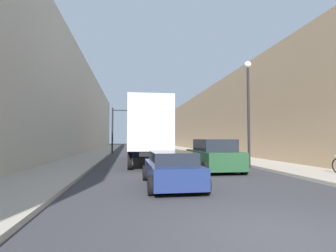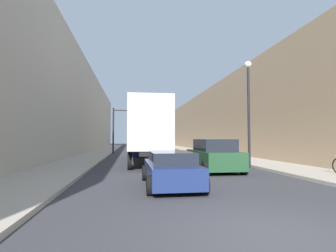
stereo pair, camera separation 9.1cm
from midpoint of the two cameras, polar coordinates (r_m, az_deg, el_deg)
The scene contains 10 objects.
ground_plane at distance 5.52m, azimuth 22.99°, elevation -21.43°, with size 200.00×200.00×0.00m, color #38383D.
sidewalk_right at distance 35.73m, azimuth 6.74°, elevation -5.54°, with size 3.27×80.00×0.15m.
sidewalk_left at distance 34.75m, azimuth -14.53°, elevation -5.55°, with size 3.27×80.00×0.15m.
building_right at distance 37.25m, azimuth 13.61°, elevation 1.36°, with size 6.00×80.00×8.90m.
building_left at distance 35.75m, azimuth -21.84°, elevation 3.93°, with size 6.00×80.00×11.72m.
semi_truck at distance 20.80m, azimuth -4.97°, elevation -1.02°, with size 2.60×13.62×4.30m.
sedan_car at distance 10.02m, azimuth 0.79°, elevation -9.40°, with size 1.98×4.33×1.31m.
suv_car at distance 15.12m, azimuth 9.99°, elevation -6.38°, with size 2.25×4.91×1.76m.
traffic_signal_gantry at distance 32.45m, azimuth -8.97°, elevation 0.92°, with size 6.26×0.35×5.57m.
street_lamp at distance 17.30m, azimuth 17.26°, elevation 5.70°, with size 0.44×0.44×6.70m.
Camera 2 is at (-2.63, -4.50, 1.78)m, focal length 28.00 mm.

